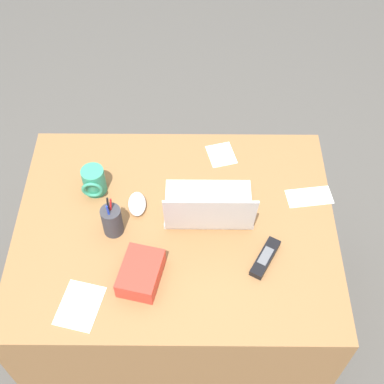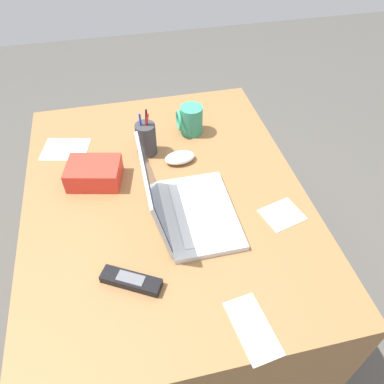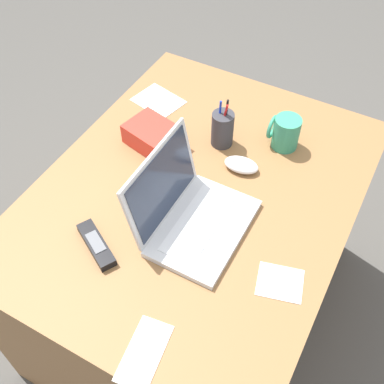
{
  "view_description": "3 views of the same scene",
  "coord_description": "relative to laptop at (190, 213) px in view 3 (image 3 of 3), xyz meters",
  "views": [
    {
      "loc": [
        -0.07,
        1.04,
        2.27
      ],
      "look_at": [
        -0.06,
        -0.09,
        0.8
      ],
      "focal_mm": 49.18,
      "sensor_mm": 36.0,
      "label": 1
    },
    {
      "loc": [
        -0.85,
        0.1,
        1.59
      ],
      "look_at": [
        -0.11,
        -0.07,
        0.82
      ],
      "focal_mm": 35.2,
      "sensor_mm": 36.0,
      "label": 2
    },
    {
      "loc": [
        -0.81,
        -0.43,
        1.8
      ],
      "look_at": [
        -0.07,
        -0.02,
        0.8
      ],
      "focal_mm": 44.68,
      "sensor_mm": 36.0,
      "label": 3
    }
  ],
  "objects": [
    {
      "name": "pen_holder",
      "position": [
        0.33,
        0.07,
        0.01
      ],
      "size": [
        0.07,
        0.07,
        0.18
      ],
      "color": "#333338",
      "rests_on": "desk"
    },
    {
      "name": "paper_note_left",
      "position": [
        0.42,
        0.36,
        -0.05
      ],
      "size": [
        0.16,
        0.19,
        0.0
      ],
      "primitive_type": "cube",
      "rotation": [
        0.0,
        0.0,
        -0.23
      ],
      "color": "white",
      "rests_on": "desk"
    },
    {
      "name": "computer_mouse",
      "position": [
        0.26,
        -0.04,
        -0.03
      ],
      "size": [
        0.07,
        0.11,
        0.03
      ],
      "primitive_type": "ellipsoid",
      "rotation": [
        0.0,
        0.0,
        0.1
      ],
      "color": "white",
      "rests_on": "desk"
    },
    {
      "name": "snack_bag",
      "position": [
        0.22,
        0.26,
        -0.01
      ],
      "size": [
        0.16,
        0.19,
        0.07
      ],
      "primitive_type": "cube",
      "rotation": [
        0.0,
        0.0,
        -0.22
      ],
      "color": "red",
      "rests_on": "desk"
    },
    {
      "name": "laptop",
      "position": [
        0.0,
        0.0,
        0.0
      ],
      "size": [
        0.32,
        0.26,
        0.23
      ],
      "color": "silver",
      "rests_on": "desk"
    },
    {
      "name": "paper_note_right",
      "position": [
        -0.05,
        -0.29,
        -0.05
      ],
      "size": [
        0.13,
        0.14,
        0.0
      ],
      "primitive_type": "cube",
      "rotation": [
        0.0,
        0.0,
        0.26
      ],
      "color": "white",
      "rests_on": "desk"
    },
    {
      "name": "ground_plane",
      "position": [
        0.12,
        0.04,
        -0.77
      ],
      "size": [
        6.0,
        6.0,
        0.0
      ],
      "primitive_type": "plane",
      "color": "#4C4944"
    },
    {
      "name": "coffee_mug_white",
      "position": [
        0.42,
        -0.11,
        0.01
      ],
      "size": [
        0.08,
        0.1,
        0.11
      ],
      "color": "#338C6B",
      "rests_on": "desk"
    },
    {
      "name": "paper_note_near_laptop",
      "position": [
        -0.37,
        -0.09,
        -0.05
      ],
      "size": [
        0.18,
        0.1,
        0.0
      ],
      "primitive_type": "cube",
      "rotation": [
        0.0,
        0.0,
        0.14
      ],
      "color": "white",
      "rests_on": "desk"
    },
    {
      "name": "cordless_phone",
      "position": [
        -0.19,
        0.18,
        -0.04
      ],
      "size": [
        0.12,
        0.16,
        0.03
      ],
      "color": "black",
      "rests_on": "desk"
    },
    {
      "name": "desk",
      "position": [
        0.12,
        0.04,
        -0.41
      ],
      "size": [
        1.14,
        0.89,
        0.72
      ],
      "primitive_type": "cube",
      "color": "olive",
      "rests_on": "ground"
    }
  ]
}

